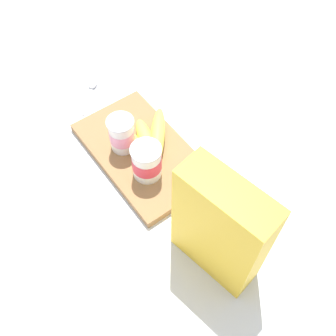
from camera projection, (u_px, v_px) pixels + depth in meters
The scene contains 7 objects.
ground_plane at pixel (142, 155), 1.00m from camera, with size 2.40×2.40×0.00m, color silver.
cutting_board at pixel (142, 152), 0.99m from camera, with size 0.35×0.21×0.02m, color olive.
cereal_box at pixel (220, 229), 0.74m from camera, with size 0.18×0.07×0.28m, color yellow.
yogurt_cup_front at pixel (147, 162), 0.91m from camera, with size 0.07×0.07×0.09m.
yogurt_cup_back at pixel (122, 134), 0.95m from camera, with size 0.07×0.07×0.09m.
banana_bunch at pixel (148, 141), 0.98m from camera, with size 0.18×0.15×0.04m.
spoon at pixel (91, 91), 1.12m from camera, with size 0.11×0.10×0.01m.
Camera 1 is at (-0.51, 0.30, 0.81)m, focal length 42.57 mm.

